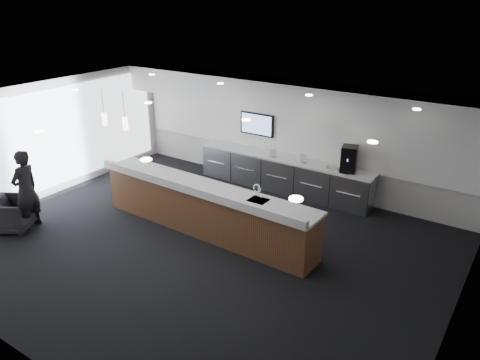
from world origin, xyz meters
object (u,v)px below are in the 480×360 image
Objects in this scene: service_counter at (205,209)px; lounge_guest at (26,190)px; coffee_machine at (349,159)px; armchair at (12,214)px.

lounge_guest reaches higher than service_counter.
coffee_machine is 7.99m from armchair.
armchair is 0.65m from lounge_guest.
coffee_machine reaches higher than service_counter.
service_counter is at bearing -88.48° from armchair.
coffee_machine reaches higher than armchair.
lounge_guest is at bearing -147.73° from service_counter.
coffee_machine is at bearing 120.98° from lounge_guest.
service_counter is 6.55× the size of armchair.
lounge_guest is (0.20, 0.31, 0.54)m from armchair.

